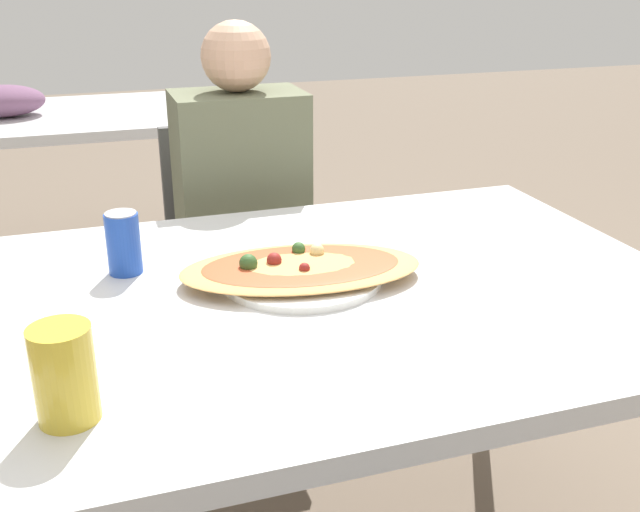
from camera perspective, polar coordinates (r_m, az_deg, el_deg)
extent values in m
cube|color=silver|center=(1.43, 1.18, -3.08)|extent=(1.35, 0.98, 0.04)
cylinder|color=#99999E|center=(1.93, -21.47, -10.09)|extent=(0.05, 0.05, 0.70)
cylinder|color=#99999E|center=(2.20, 12.74, -5.06)|extent=(0.05, 0.05, 0.70)
cube|color=#4C4C4C|center=(2.21, -5.88, -2.21)|extent=(0.40, 0.40, 0.04)
cube|color=#4C4C4C|center=(2.30, -7.13, 4.85)|extent=(0.38, 0.03, 0.42)
cylinder|color=#38383D|center=(2.20, -0.31, -8.71)|extent=(0.03, 0.03, 0.41)
cylinder|color=#38383D|center=(2.14, -9.14, -10.05)|extent=(0.03, 0.03, 0.41)
cylinder|color=#38383D|center=(2.49, -2.73, -4.91)|extent=(0.03, 0.03, 0.41)
cylinder|color=#38383D|center=(2.43, -10.50, -5.97)|extent=(0.03, 0.03, 0.41)
cylinder|color=#2D2D38|center=(2.21, -3.00, -8.01)|extent=(0.10, 0.10, 0.45)
cylinder|color=#2D2D38|center=(2.18, -6.98, -8.60)|extent=(0.10, 0.10, 0.45)
cube|color=#60664C|center=(2.08, -6.01, 4.87)|extent=(0.35, 0.23, 0.55)
sphere|color=tan|center=(2.00, -6.43, 14.89)|extent=(0.18, 0.18, 0.18)
cylinder|color=white|center=(1.45, -1.43, -1.53)|extent=(0.31, 0.31, 0.01)
ellipsoid|color=tan|center=(1.45, -1.43, -0.91)|extent=(0.50, 0.31, 0.02)
ellipsoid|color=#C14C28|center=(1.44, -1.44, -0.69)|extent=(0.41, 0.26, 0.01)
sphere|color=maroon|center=(1.41, -1.19, -0.93)|extent=(0.02, 0.02, 0.02)
sphere|color=beige|center=(1.49, -0.23, 0.42)|extent=(0.03, 0.03, 0.03)
sphere|color=#335928|center=(1.50, -1.64, 0.55)|extent=(0.03, 0.03, 0.03)
sphere|color=#335928|center=(1.43, -5.48, -0.53)|extent=(0.04, 0.04, 0.04)
sphere|color=maroon|center=(1.45, -3.51, -0.31)|extent=(0.03, 0.03, 0.03)
cylinder|color=#1E47B2|center=(1.51, -14.74, 0.92)|extent=(0.07, 0.07, 0.12)
cylinder|color=silver|center=(1.49, -14.97, 3.15)|extent=(0.06, 0.06, 0.00)
cylinder|color=gold|center=(1.06, -18.89, -8.53)|extent=(0.08, 0.08, 0.14)
cube|color=silver|center=(3.22, -18.92, 9.93)|extent=(1.10, 0.80, 0.04)
ellipsoid|color=#724C6B|center=(3.22, -23.05, 10.82)|extent=(0.32, 0.24, 0.12)
cylinder|color=#99999E|center=(3.01, -8.49, 2.77)|extent=(0.05, 0.05, 0.70)
cylinder|color=#99999E|center=(3.68, -10.46, 6.14)|extent=(0.05, 0.05, 0.70)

